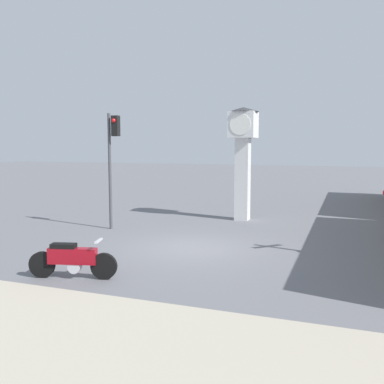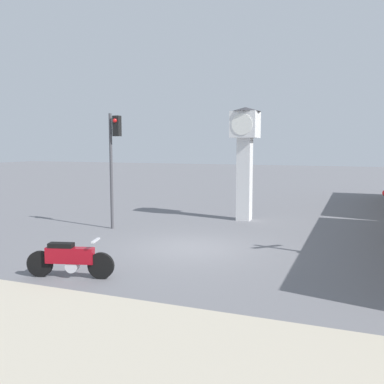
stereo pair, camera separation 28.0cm
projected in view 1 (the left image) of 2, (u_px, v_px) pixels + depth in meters
ground_plane at (193, 248)px, 14.01m from camera, size 120.00×120.00×0.00m
sidewalk_strip at (11, 364)px, 6.49m from camera, size 36.00×6.00×0.10m
motorcycle at (72, 260)px, 10.78m from camera, size 2.23×0.77×1.01m
clock_tower at (243, 146)px, 18.96m from camera, size 1.37×1.37×5.03m
traffic_light at (112, 150)px, 16.89m from camera, size 0.50×0.35×4.61m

